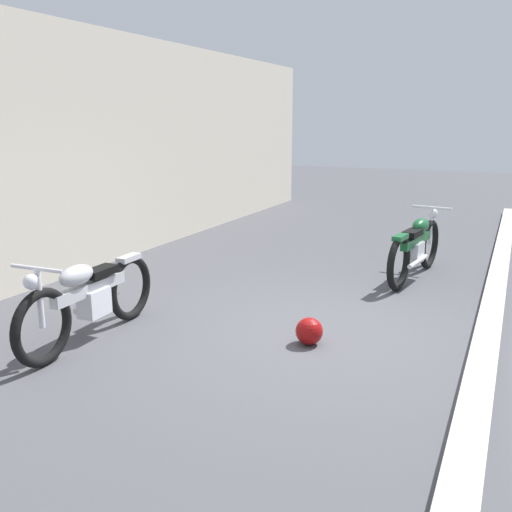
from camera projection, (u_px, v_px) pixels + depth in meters
ground_plane at (319, 335)px, 5.71m from camera, size 40.00×40.00×0.00m
building_wall at (13, 155)px, 6.94m from camera, size 18.00×0.30×3.37m
curb_strip at (484, 356)px, 5.06m from camera, size 18.00×0.24×0.12m
helmet at (309, 331)px, 5.46m from camera, size 0.27×0.27×0.27m
motorcycle_silver at (89, 298)px, 5.49m from camera, size 2.01×0.56×0.90m
motorcycle_green at (416, 247)px, 7.67m from camera, size 2.02×0.56×0.91m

